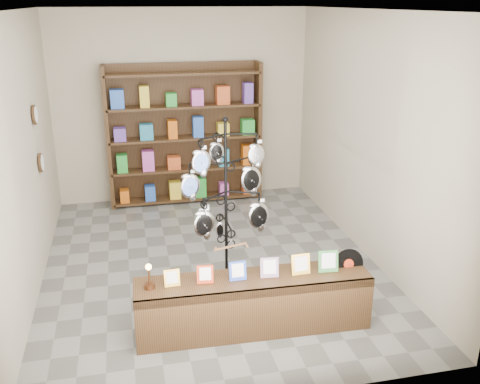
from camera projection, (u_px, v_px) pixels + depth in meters
name	position (u px, v px, depth m)	size (l,w,h in m)	color
ground	(211.00, 263.00, 6.68)	(5.00, 5.00, 0.00)	slate
room_envelope	(207.00, 117.00, 6.06)	(5.00, 5.00, 5.00)	#AFA28D
display_tree	(226.00, 192.00, 5.79)	(1.01, 0.95, 1.96)	black
front_shelf	(253.00, 303.00, 5.26)	(2.31, 0.54, 0.81)	black
back_shelving	(185.00, 139.00, 8.44)	(2.42, 0.36, 2.20)	black
wall_clocks	(38.00, 139.00, 6.51)	(0.03, 0.24, 0.84)	black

